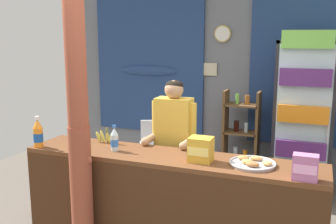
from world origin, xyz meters
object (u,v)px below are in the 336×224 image
at_px(drink_fridge, 304,109).
at_px(soda_bottle_orange_soda, 38,134).
at_px(snack_box_choco_powder, 201,149).
at_px(soda_bottle_water, 114,140).
at_px(stall_counter, 165,197).
at_px(timber_post, 79,132).
at_px(bottle_shelf_rack, 241,135).
at_px(banana_bunch, 107,137).
at_px(pastry_tray, 252,163).
at_px(shopkeeper, 174,137).
at_px(plastic_lawn_chair, 156,149).
at_px(soda_bottle_lime_soda, 72,134).
at_px(snack_box_wafer, 305,167).

distance_m(drink_fridge, soda_bottle_orange_soda, 3.07).
bearing_deg(snack_box_choco_powder, soda_bottle_water, 179.10).
xyz_separation_m(soda_bottle_orange_soda, soda_bottle_water, (0.75, 0.16, -0.02)).
bearing_deg(stall_counter, snack_box_choco_powder, 9.34).
height_order(timber_post, bottle_shelf_rack, timber_post).
bearing_deg(banana_bunch, soda_bottle_orange_soda, -146.15).
distance_m(snack_box_choco_powder, pastry_tray, 0.44).
bearing_deg(shopkeeper, plastic_lawn_chair, 121.91).
xyz_separation_m(stall_counter, soda_bottle_orange_soda, (-1.28, -0.09, 0.49)).
bearing_deg(stall_counter, shopkeeper, 102.99).
height_order(drink_fridge, banana_bunch, drink_fridge).
relative_size(bottle_shelf_rack, soda_bottle_lime_soda, 5.49).
bearing_deg(stall_counter, soda_bottle_orange_soda, -175.84).
bearing_deg(soda_bottle_water, soda_bottle_lime_soda, 173.88).
bearing_deg(soda_bottle_water, plastic_lawn_chair, 98.28).
bearing_deg(drink_fridge, shopkeeper, -132.91).
relative_size(stall_counter, snack_box_wafer, 13.83).
relative_size(timber_post, snack_box_wafer, 12.29).
bearing_deg(drink_fridge, soda_bottle_water, -131.26).
xyz_separation_m(stall_counter, pastry_tray, (0.75, 0.11, 0.38)).
xyz_separation_m(plastic_lawn_chair, soda_bottle_orange_soda, (-0.53, -1.67, 0.55)).
xyz_separation_m(stall_counter, banana_bunch, (-0.73, 0.27, 0.42)).
relative_size(drink_fridge, soda_bottle_orange_soda, 6.70).
relative_size(stall_counter, soda_bottle_orange_soda, 8.97).
relative_size(stall_counter, plastic_lawn_chair, 3.17).
height_order(plastic_lawn_chair, soda_bottle_lime_soda, soda_bottle_lime_soda).
bearing_deg(soda_bottle_orange_soda, shopkeeper, 30.88).
relative_size(drink_fridge, bottle_shelf_rack, 1.62).
xyz_separation_m(shopkeeper, snack_box_choco_powder, (0.45, -0.54, 0.06)).
bearing_deg(timber_post, soda_bottle_orange_soda, 162.30).
height_order(timber_post, drink_fridge, timber_post).
relative_size(timber_post, snack_box_choco_powder, 11.40).
height_order(snack_box_wafer, snack_box_choco_powder, snack_box_choco_powder).
height_order(snack_box_choco_powder, pastry_tray, snack_box_choco_powder).
height_order(soda_bottle_water, pastry_tray, soda_bottle_water).
relative_size(plastic_lawn_chair, soda_bottle_orange_soda, 2.83).
bearing_deg(bottle_shelf_rack, drink_fridge, -14.83).
bearing_deg(banana_bunch, timber_post, -84.52).
relative_size(plastic_lawn_chair, shopkeeper, 0.56).
bearing_deg(snack_box_wafer, timber_post, -174.01).
bearing_deg(stall_counter, snack_box_wafer, -4.47).
bearing_deg(pastry_tray, timber_post, -164.43).
xyz_separation_m(soda_bottle_lime_soda, pastry_tray, (1.79, -0.01, -0.08)).
distance_m(drink_fridge, banana_bunch, 2.42).
bearing_deg(bottle_shelf_rack, stall_counter, -97.47).
relative_size(snack_box_wafer, snack_box_choco_powder, 0.93).
height_order(plastic_lawn_chair, snack_box_wafer, snack_box_wafer).
bearing_deg(snack_box_choco_powder, pastry_tray, 8.01).
bearing_deg(snack_box_choco_powder, banana_bunch, 168.02).
distance_m(soda_bottle_water, pastry_tray, 1.28).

